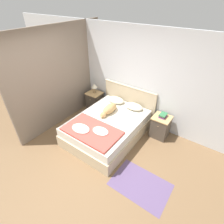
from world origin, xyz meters
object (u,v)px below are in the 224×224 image
object	(u,v)px
bed	(107,128)
nightstand_right	(160,127)
pillow_right	(134,106)
book_stack	(163,115)
table_lamp	(94,86)
dog	(109,109)
nightstand_left	(95,101)
pillow_left	(116,100)

from	to	relation	value
bed	nightstand_right	size ratio (longest dim) A/B	3.44
pillow_right	nightstand_right	bearing A→B (deg)	-0.08
book_stack	table_lamp	bearing A→B (deg)	-179.89
dog	nightstand_left	bearing A→B (deg)	150.44
book_stack	table_lamp	size ratio (longest dim) A/B	0.77
nightstand_right	book_stack	size ratio (longest dim) A/B	2.64
nightstand_right	table_lamp	xyz separation A→B (m)	(-2.19, 0.02, 0.51)
pillow_right	table_lamp	xyz separation A→B (m)	(-1.39, 0.02, 0.20)
table_lamp	pillow_left	bearing A→B (deg)	-1.62
pillow_right	dog	xyz separation A→B (m)	(-0.42, -0.55, 0.04)
nightstand_left	table_lamp	size ratio (longest dim) A/B	2.03
nightstand_left	book_stack	distance (m)	2.22
pillow_left	dog	distance (m)	0.58
pillow_right	dog	distance (m)	0.69
nightstand_right	pillow_right	xyz separation A→B (m)	(-0.81, 0.00, 0.31)
bed	dog	size ratio (longest dim) A/B	2.94
bed	pillow_left	size ratio (longest dim) A/B	4.01
nightstand_left	pillow_right	size ratio (longest dim) A/B	1.16
bed	pillow_right	xyz separation A→B (m)	(0.29, 0.80, 0.34)
bed	nightstand_left	xyz separation A→B (m)	(-1.10, 0.79, 0.03)
book_stack	bed	bearing A→B (deg)	-143.21
nightstand_left	dog	xyz separation A→B (m)	(0.97, -0.55, 0.35)
pillow_right	book_stack	size ratio (longest dim) A/B	2.27
nightstand_left	nightstand_right	world-z (taller)	same
pillow_right	dog	bearing A→B (deg)	-127.10
pillow_left	book_stack	xyz separation A→B (m)	(1.39, 0.03, 0.02)
book_stack	table_lamp	world-z (taller)	table_lamp
table_lamp	nightstand_left	bearing A→B (deg)	-90.00
nightstand_right	table_lamp	size ratio (longest dim) A/B	2.03
bed	pillow_right	size ratio (longest dim) A/B	4.01
nightstand_right	table_lamp	bearing A→B (deg)	179.37
nightstand_right	table_lamp	distance (m)	2.25
bed	pillow_left	world-z (taller)	pillow_left
bed	dog	distance (m)	0.47
bed	table_lamp	distance (m)	1.47
nightstand_left	book_stack	world-z (taller)	book_stack
pillow_left	book_stack	bearing A→B (deg)	1.11
nightstand_left	pillow_left	size ratio (longest dim) A/B	1.16
dog	book_stack	size ratio (longest dim) A/B	3.09
nightstand_left	dog	distance (m)	1.17
bed	pillow_right	world-z (taller)	pillow_right
dog	table_lamp	size ratio (longest dim) A/B	2.38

